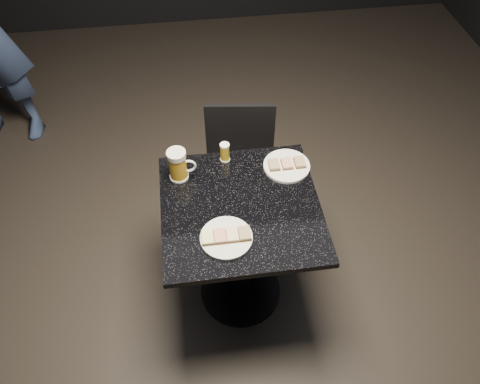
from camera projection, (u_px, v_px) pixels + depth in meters
name	position (u px, v px, depth m)	size (l,w,h in m)	color
floor	(240.00, 291.00, 2.62)	(6.00, 6.00, 0.00)	black
plate_large	(226.00, 238.00, 1.93)	(0.22, 0.22, 0.01)	white
plate_small	(287.00, 166.00, 2.20)	(0.22, 0.22, 0.01)	white
table	(241.00, 238.00, 2.23)	(0.70, 0.70, 0.75)	black
beer_mug	(178.00, 165.00, 2.11)	(0.13, 0.09, 0.16)	silver
beer_tumbler	(225.00, 152.00, 2.21)	(0.05, 0.05, 0.10)	silver
chair	(240.00, 170.00, 2.55)	(0.41, 0.41, 0.85)	black
canapes_on_plate_large	(226.00, 236.00, 1.92)	(0.20, 0.07, 0.02)	#4C3521
canapes_on_plate_small	(287.00, 164.00, 2.19)	(0.17, 0.07, 0.02)	#4C3521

